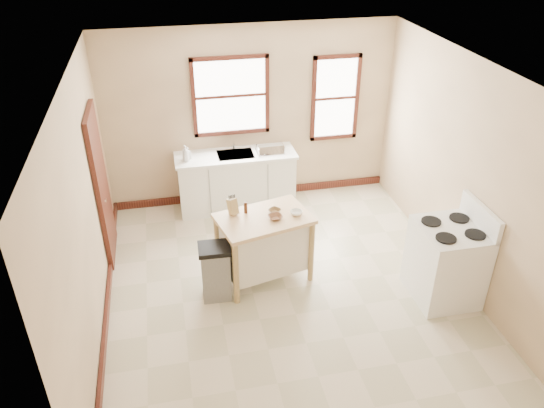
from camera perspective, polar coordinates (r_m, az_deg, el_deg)
The scene contains 23 objects.
floor at distance 6.89m, azimuth 1.56°, elevation -9.09°, with size 5.00×5.00×0.00m, color beige.
ceiling at distance 5.54m, azimuth 1.97°, elevation 13.83°, with size 5.00×5.00×0.00m, color white.
wall_back at distance 8.32m, azimuth -2.31°, elevation 9.42°, with size 4.50×0.04×2.80m, color #D7B78D.
wall_left at distance 6.04m, azimuth -19.52°, elevation -1.12°, with size 0.04×5.00×2.80m, color #D7B78D.
wall_right at distance 6.92m, azimuth 20.19°, elevation 2.93°, with size 0.04×5.00×2.80m, color #D7B78D.
window_main at distance 8.14m, azimuth -4.46°, elevation 11.49°, with size 1.17×0.06×1.22m, color #35120E, non-canonical shape.
window_side at distance 8.54m, azimuth 6.82°, elevation 11.24°, with size 0.77×0.06×1.37m, color #35120E, non-canonical shape.
door_left at distance 7.33m, azimuth -17.86°, elevation 1.81°, with size 0.06×0.90×2.10m, color #35120E.
baseboard_back at distance 8.86m, azimuth -2.10°, elevation 1.24°, with size 4.50×0.04×0.12m, color #35120E.
baseboard_left at distance 6.80m, azimuth -17.31°, elevation -10.76°, with size 0.04×5.00×0.12m, color #35120E.
sink_counter at distance 8.39m, azimuth -3.85°, elevation 2.53°, with size 1.86×0.62×0.92m, color white, non-canonical shape.
faucet at distance 8.31m, azimuth -4.17°, elevation 6.57°, with size 0.03×0.03×0.22m, color silver.
soap_bottle_a at distance 7.99m, azimuth -9.29°, elevation 5.37°, with size 0.10×0.10×0.26m, color #B2B2B2.
soap_bottle_b at distance 8.09m, azimuth -9.04°, elevation 5.42°, with size 0.08×0.08×0.18m, color #B2B2B2.
dish_rack at distance 8.22m, azimuth -0.21°, elevation 5.96°, with size 0.42×0.32×0.11m, color silver, non-canonical shape.
kitchen_island at distance 6.80m, azimuth -0.84°, elevation -4.73°, with size 1.14×0.72×0.93m, color #F5D390, non-canonical shape.
knife_block at distance 6.57m, azimuth -4.25°, elevation -0.33°, with size 0.10×0.10×0.20m, color tan, non-canonical shape.
pepper_grinder at distance 6.60m, azimuth -2.85°, elevation -0.39°, with size 0.04×0.04×0.15m, color #432212.
bowl_a at distance 6.50m, azimuth 0.36°, elevation -1.42°, with size 0.17×0.17×0.04m, color brown.
bowl_b at distance 6.64m, azimuth 0.29°, elevation -0.72°, with size 0.15×0.15×0.04m, color brown.
bowl_c at distance 6.59m, azimuth 2.64°, elevation -0.96°, with size 0.15×0.15×0.05m, color white.
trash_bin at distance 6.58m, azimuth -6.07°, elevation -7.26°, with size 0.39×0.33×0.75m, color gray, non-canonical shape.
gas_stove at distance 6.76m, azimuth 18.36°, elevation -5.07°, with size 0.79×0.81×1.26m, color white, non-canonical shape.
Camera 1 is at (-1.28, -5.15, 4.39)m, focal length 35.00 mm.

